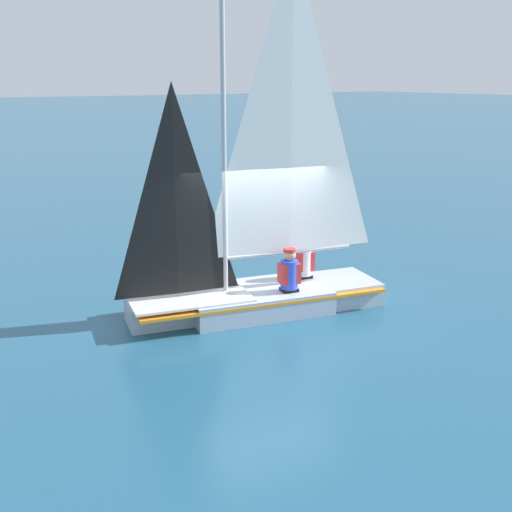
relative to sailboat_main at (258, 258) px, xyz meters
name	(u,v)px	position (x,y,z in m)	size (l,w,h in m)	color
ground_plane	(256,311)	(0.01, 0.04, -0.96)	(260.00, 260.00, 0.00)	#235675
sailboat_main	(258,258)	(0.00, 0.00, 0.00)	(2.39, 4.64, 6.20)	#B2BCCC
sailor_helm	(289,278)	(-0.41, -0.36, -0.32)	(0.36, 0.39, 1.16)	black
sailor_crew	(304,266)	(0.06, -1.06, -0.33)	(0.36, 0.39, 1.16)	black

